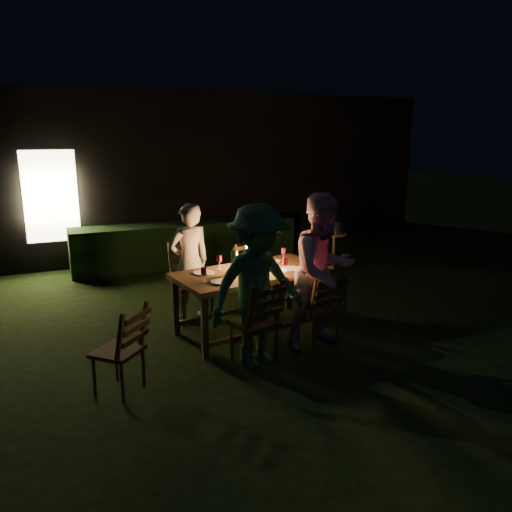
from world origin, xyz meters
name	(u,v)px	position (x,y,z in m)	size (l,w,h in m)	color
garden_envelope	(178,171)	(-0.01, 6.15, 1.58)	(40.00, 40.00, 3.20)	black
dining_table	(252,277)	(-0.63, 0.21, 0.71)	(2.02, 1.25, 0.78)	#452F17
chair_near_left	(255,336)	(-0.94, -0.62, 0.30)	(0.54, 0.57, 0.98)	#452F17
chair_near_right	(319,321)	(-0.06, -0.46, 0.28)	(0.44, 0.47, 0.93)	#452F17
chair_far_left	(192,296)	(-1.21, 0.90, 0.33)	(0.52, 0.55, 1.08)	#452F17
chair_far_right	(255,287)	(-0.23, 1.07, 0.28)	(0.52, 0.54, 0.93)	#452F17
chair_end	(326,292)	(0.58, 0.43, 0.30)	(0.56, 0.54, 0.98)	#452F17
chair_spare	(120,365)	(-2.39, -0.72, 0.28)	(0.60, 0.60, 0.92)	#452F17
person_house_side	(190,262)	(-1.22, 0.94, 0.78)	(0.57, 0.37, 1.56)	beige
person_opp_right	(324,271)	(-0.05, -0.51, 0.90)	(0.87, 0.68, 1.80)	#DA96B5
person_opp_left	(258,287)	(-0.93, -0.67, 0.87)	(1.13, 0.65, 1.75)	#32653B
lantern	(253,257)	(-0.59, 0.27, 0.94)	(0.16, 0.16, 0.35)	white
plate_far_left	(204,273)	(-1.21, 0.34, 0.79)	(0.25, 0.25, 0.01)	white
plate_near_left	(221,281)	(-1.14, -0.10, 0.79)	(0.25, 0.25, 0.01)	white
plate_far_right	(271,261)	(-0.23, 0.51, 0.79)	(0.25, 0.25, 0.01)	white
plate_near_right	(292,269)	(-0.15, 0.08, 0.79)	(0.25, 0.25, 0.01)	white
wineglass_a	(219,262)	(-0.98, 0.44, 0.87)	(0.06, 0.06, 0.18)	#59070F
wineglass_b	(204,275)	(-1.32, -0.03, 0.87)	(0.06, 0.06, 0.18)	#59070F
wineglass_c	(285,265)	(-0.29, -0.01, 0.87)	(0.06, 0.06, 0.18)	#59070F
wineglass_d	(284,254)	(-0.05, 0.50, 0.87)	(0.06, 0.06, 0.18)	#59070F
wineglass_e	(258,270)	(-0.68, -0.10, 0.87)	(0.06, 0.06, 0.18)	silver
bottle_table	(234,262)	(-0.88, 0.17, 0.92)	(0.07, 0.07, 0.28)	#0F471E
napkin_left	(256,278)	(-0.73, -0.13, 0.79)	(0.18, 0.14, 0.01)	red
napkin_right	(302,269)	(-0.04, 0.01, 0.79)	(0.18, 0.14, 0.01)	red
phone	(220,285)	(-1.19, -0.19, 0.79)	(0.14, 0.07, 0.01)	black
side_table	(334,237)	(1.95, 2.46, 0.57)	(0.48, 0.48, 0.65)	brown
ice_bucket	(335,227)	(1.95, 2.46, 0.76)	(0.30, 0.30, 0.22)	#A5A8AD
bottle_bucket_a	(334,225)	(1.90, 2.42, 0.81)	(0.07, 0.07, 0.32)	#0F471E
bottle_bucket_b	(336,224)	(2.00, 2.50, 0.81)	(0.07, 0.07, 0.32)	#0F471E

